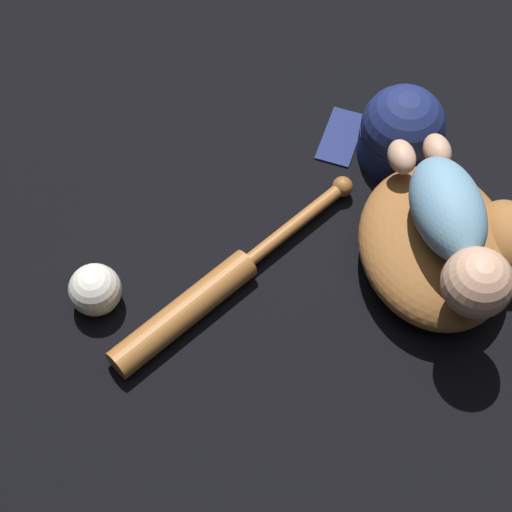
# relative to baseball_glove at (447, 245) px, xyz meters

# --- Properties ---
(ground_plane) EXTENTS (6.00, 6.00, 0.00)m
(ground_plane) POSITION_rel_baseball_glove_xyz_m (-0.01, -0.05, -0.05)
(ground_plane) COLOR black
(baseball_glove) EXTENTS (0.32, 0.31, 0.11)m
(baseball_glove) POSITION_rel_baseball_glove_xyz_m (0.00, 0.00, 0.00)
(baseball_glove) COLOR #935B2D
(baseball_glove) RESTS_ON ground
(baby_figure) EXTENTS (0.32, 0.17, 0.10)m
(baby_figure) POSITION_rel_baseball_glove_xyz_m (0.04, -0.01, 0.10)
(baby_figure) COLOR #6693B2
(baby_figure) RESTS_ON baseball_glove
(baseball_bat) EXTENTS (0.37, 0.35, 0.05)m
(baseball_bat) POSITION_rel_baseball_glove_xyz_m (0.09, -0.35, -0.03)
(baseball_bat) COLOR #9E602D
(baseball_bat) RESTS_ON ground
(baseball) EXTENTS (0.08, 0.08, 0.08)m
(baseball) POSITION_rel_baseball_glove_xyz_m (0.11, -0.52, -0.01)
(baseball) COLOR silver
(baseball) RESTS_ON ground
(baseball_cap) EXTENTS (0.16, 0.21, 0.14)m
(baseball_cap) POSITION_rel_baseball_glove_xyz_m (-0.21, -0.07, 0.00)
(baseball_cap) COLOR navy
(baseball_cap) RESTS_ON ground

